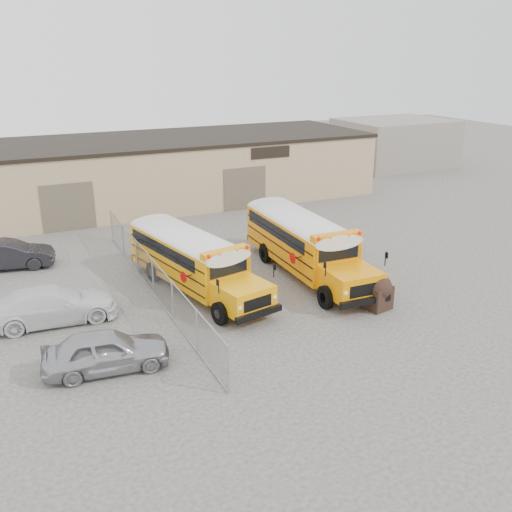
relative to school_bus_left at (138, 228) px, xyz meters
name	(u,v)px	position (x,y,z in m)	size (l,w,h in m)	color
ground	(299,296)	(5.27, -8.52, -1.60)	(120.00, 120.00, 0.00)	#464440
warehouse	(168,169)	(5.27, 11.48, 0.78)	(30.20, 10.20, 4.67)	tan
chainlink_fence	(153,276)	(-0.73, -5.52, -0.70)	(0.07, 18.07, 1.81)	#9A9CA2
distant_building_right	(394,143)	(29.27, 15.48, 0.60)	(10.00, 8.00, 4.40)	gray
school_bus_left	(138,228)	(0.00, 0.00, 0.00)	(4.18, 9.70, 2.76)	#FFA205
school_bus_right	(255,210)	(7.14, 0.17, 0.12)	(3.19, 10.23, 2.97)	#FC9000
tarp_bundle	(378,291)	(7.71, -11.15, -0.78)	(1.24, 1.17, 1.59)	black
car_silver	(106,351)	(-4.02, -11.26, -0.85)	(1.77, 4.38, 1.49)	#ABABB0
car_white	(52,305)	(-5.27, -6.48, -0.83)	(2.14, 5.25, 1.52)	silver
car_dark	(8,255)	(-6.57, 0.98, -0.86)	(1.57, 4.49, 1.48)	black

